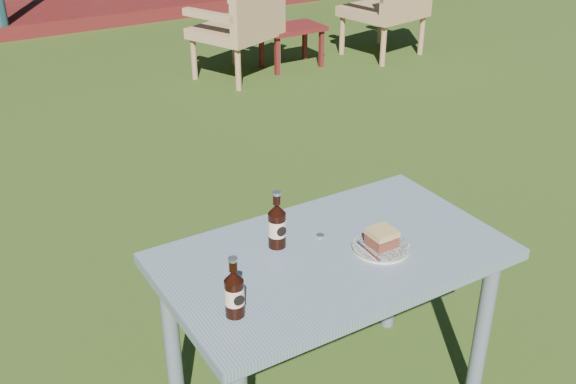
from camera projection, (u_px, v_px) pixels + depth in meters
ground at (172, 228)px, 3.89m from camera, size 80.00×80.00×0.00m
cafe_table at (332, 275)px, 2.40m from camera, size 1.20×0.70×0.72m
plate at (381, 247)px, 2.36m from camera, size 0.20×0.20×0.01m
cake_slice at (382, 237)px, 2.35m from camera, size 0.09×0.09×0.06m
fork at (368, 251)px, 2.32m from camera, size 0.02×0.14×0.00m
cola_bottle_near at (277, 225)px, 2.34m from camera, size 0.06×0.07×0.22m
cola_bottle_far at (234, 293)px, 2.00m from camera, size 0.06×0.06×0.20m
bottle_cap at (320, 236)px, 2.43m from camera, size 0.03×0.03×0.01m
armchair_left at (243, 23)px, 6.09m from camera, size 0.88×0.85×0.93m
armchair_right at (391, 3)px, 6.72m from camera, size 0.82×0.79×0.96m
side_table at (291, 32)px, 6.49m from camera, size 0.60×0.40×0.40m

